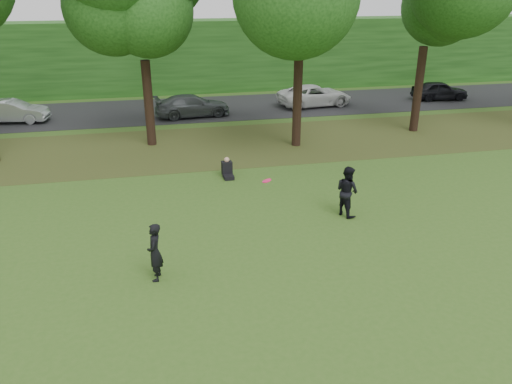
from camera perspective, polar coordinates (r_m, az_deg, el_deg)
ground at (r=13.22m, az=2.79°, el=-11.62°), size 120.00×120.00×0.00m
leaf_litter at (r=24.84m, az=-4.80°, el=5.27°), size 60.00×7.00×0.01m
street at (r=32.52m, az=-6.69°, el=9.43°), size 70.00×7.00×0.02m
far_hedge at (r=37.96m, az=-7.81°, el=15.12°), size 70.00×3.00×5.00m
player_left at (r=13.68m, az=-11.49°, el=-6.77°), size 0.48×0.65×1.65m
player_right at (r=17.33m, az=10.37°, el=0.11°), size 0.96×1.06×1.78m
parked_cars at (r=31.27m, az=-6.51°, el=10.16°), size 36.40×3.70×1.38m
frisbee at (r=14.37m, az=1.24°, el=1.30°), size 0.36×0.36×0.10m
seated_person at (r=20.70m, az=-3.30°, el=2.56°), size 0.44×0.75×0.83m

